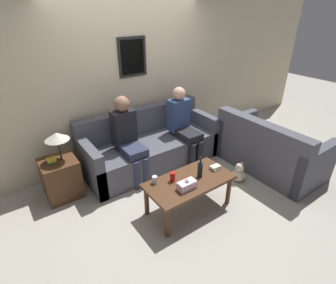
{
  "coord_description": "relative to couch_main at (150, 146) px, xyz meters",
  "views": [
    {
      "loc": [
        -1.98,
        -2.79,
        2.43
      ],
      "look_at": [
        -0.1,
        -0.13,
        0.71
      ],
      "focal_mm": 28.0,
      "sensor_mm": 36.0,
      "label": 1
    }
  ],
  "objects": [
    {
      "name": "couch_main",
      "position": [
        0.0,
        0.0,
        0.0
      ],
      "size": [
        2.26,
        0.91,
        0.9
      ],
      "color": "#4C4C56",
      "rests_on": "ground_plane"
    },
    {
      "name": "wine_bottle",
      "position": [
        -0.05,
        -1.3,
        0.26
      ],
      "size": [
        0.06,
        0.06,
        0.29
      ],
      "color": "black",
      "rests_on": "coffee_table"
    },
    {
      "name": "person_right",
      "position": [
        0.53,
        -0.21,
        0.37
      ],
      "size": [
        0.34,
        0.66,
        1.26
      ],
      "color": "black",
      "rests_on": "ground_plane"
    },
    {
      "name": "teddy_bear",
      "position": [
        0.82,
        -1.24,
        -0.18
      ],
      "size": [
        0.2,
        0.2,
        0.31
      ],
      "color": "beige",
      "rests_on": "ground_plane"
    },
    {
      "name": "ground_plane",
      "position": [
        0.0,
        -0.54,
        -0.31
      ],
      "size": [
        16.0,
        16.0,
        0.0
      ],
      "primitive_type": "plane",
      "color": "#ADA899"
    },
    {
      "name": "soda_can",
      "position": [
        -0.38,
        -1.17,
        0.21
      ],
      "size": [
        0.07,
        0.07,
        0.12
      ],
      "color": "red",
      "rests_on": "coffee_table"
    },
    {
      "name": "coffee_table",
      "position": [
        -0.2,
        -1.28,
        0.08
      ],
      "size": [
        1.13,
        0.58,
        0.46
      ],
      "color": "#4C2D19",
      "rests_on": "ground_plane"
    },
    {
      "name": "tissue_box",
      "position": [
        -0.34,
        -1.39,
        0.2
      ],
      "size": [
        0.23,
        0.12,
        0.14
      ],
      "color": "silver",
      "rests_on": "coffee_table"
    },
    {
      "name": "book_stack",
      "position": [
        0.24,
        -1.28,
        0.17
      ],
      "size": [
        0.14,
        0.1,
        0.05
      ],
      "color": "beige",
      "rests_on": "coffee_table"
    },
    {
      "name": "person_left",
      "position": [
        -0.46,
        -0.15,
        0.39
      ],
      "size": [
        0.34,
        0.63,
        1.28
      ],
      "color": "#2D334C",
      "rests_on": "ground_plane"
    },
    {
      "name": "couch_side",
      "position": [
        1.49,
        -1.27,
        0.0
      ],
      "size": [
        0.91,
        1.61,
        0.9
      ],
      "rotation": [
        0.0,
        0.0,
        1.57
      ],
      "color": "#4C4C56",
      "rests_on": "ground_plane"
    },
    {
      "name": "drinking_glass",
      "position": [
        -0.59,
        -1.07,
        0.19
      ],
      "size": [
        0.07,
        0.07,
        0.1
      ],
      "color": "silver",
      "rests_on": "coffee_table"
    },
    {
      "name": "wall_back",
      "position": [
        0.0,
        0.48,
        0.99
      ],
      "size": [
        9.0,
        0.08,
        2.6
      ],
      "color": "beige",
      "rests_on": "ground_plane"
    },
    {
      "name": "side_table_with_lamp",
      "position": [
        -1.47,
        -0.02,
        0.02
      ],
      "size": [
        0.47,
        0.47,
        0.97
      ],
      "color": "#4C2D19",
      "rests_on": "ground_plane"
    }
  ]
}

